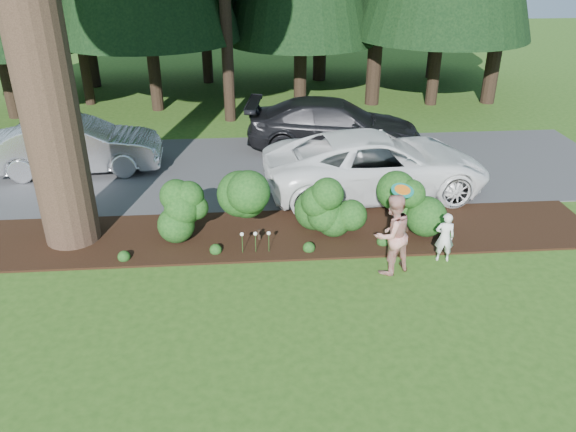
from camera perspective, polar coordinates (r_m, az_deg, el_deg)
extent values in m
plane|color=#294E16|center=(10.87, -1.31, -10.23)|extent=(80.00, 80.00, 0.00)
cube|color=black|center=(13.59, -2.12, -1.88)|extent=(16.00, 2.50, 0.05)
cube|color=#38383A|center=(17.44, -2.77, 4.79)|extent=(22.00, 6.00, 0.03)
sphere|color=#113911|center=(13.34, -10.77, 0.11)|extent=(1.08, 1.08, 1.08)
cylinder|color=black|center=(13.57, -10.59, -1.81)|extent=(0.08, 0.08, 0.30)
sphere|color=#113911|center=(12.95, -3.02, 1.09)|extent=(1.35, 1.35, 1.35)
cylinder|color=black|center=(13.31, -2.94, -1.96)|extent=(0.08, 0.08, 0.30)
sphere|color=#113911|center=(13.42, 4.66, 1.48)|extent=(1.26, 1.26, 1.26)
cylinder|color=black|center=(13.72, 4.55, -1.07)|extent=(0.08, 0.08, 0.30)
sphere|color=#113911|center=(13.68, 12.24, 0.94)|extent=(1.17, 1.17, 1.17)
cylinder|color=black|center=(13.93, 12.01, -1.15)|extent=(0.08, 0.08, 0.30)
cylinder|color=#113911|center=(12.73, -4.66, -2.92)|extent=(0.01, 0.01, 0.50)
sphere|color=white|center=(12.60, -4.70, -1.86)|extent=(0.09, 0.09, 0.09)
cylinder|color=#113911|center=(12.73, -3.31, -2.88)|extent=(0.01, 0.01, 0.50)
sphere|color=white|center=(12.60, -3.34, -1.81)|extent=(0.09, 0.09, 0.09)
cylinder|color=#113911|center=(12.74, -1.96, -2.83)|extent=(0.01, 0.01, 0.50)
sphere|color=white|center=(12.61, -1.98, -1.76)|extent=(0.09, 0.09, 0.09)
imported|color=#B7B7BC|center=(18.13, -20.66, 6.72)|extent=(5.02, 2.02, 1.62)
imported|color=white|center=(15.63, 8.96, 5.24)|extent=(6.38, 3.38, 1.71)
imported|color=black|center=(18.84, 4.70, 9.17)|extent=(6.02, 3.16, 1.67)
imported|color=silver|center=(12.78, 15.63, -2.08)|extent=(0.46, 0.33, 1.16)
imported|color=#A72416|center=(11.96, 10.50, -1.85)|extent=(1.09, 1.00, 1.80)
cylinder|color=#15786A|center=(12.32, 11.55, 2.56)|extent=(0.50, 0.48, 0.18)
cylinder|color=orange|center=(12.31, 11.56, 2.62)|extent=(0.35, 0.34, 0.12)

